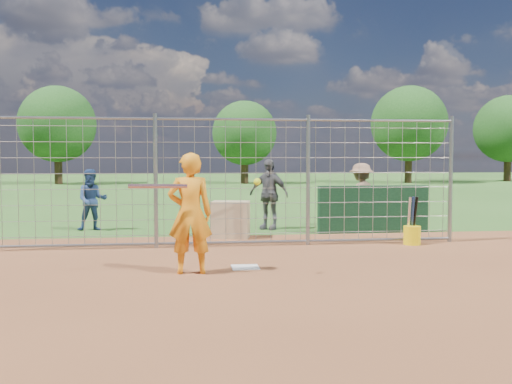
{
  "coord_description": "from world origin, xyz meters",
  "views": [
    {
      "loc": [
        -0.96,
        -9.13,
        1.78
      ],
      "look_at": [
        0.3,
        0.8,
        1.15
      ],
      "focal_mm": 40.0,
      "sensor_mm": 36.0,
      "label": 1
    }
  ],
  "objects": [
    {
      "name": "ground",
      "position": [
        0.0,
        0.0,
        0.0
      ],
      "size": [
        100.0,
        100.0,
        0.0
      ],
      "primitive_type": "plane",
      "color": "#2D591E",
      "rests_on": "ground"
    },
    {
      "name": "tree_line",
      "position": [
        3.13,
        28.13,
        3.71
      ],
      "size": [
        44.66,
        6.72,
        6.48
      ],
      "color": "#3F2B19",
      "rests_on": "ground"
    },
    {
      "name": "backstop_fence",
      "position": [
        0.0,
        2.0,
        1.26
      ],
      "size": [
        9.08,
        0.08,
        2.6
      ],
      "color": "gray",
      "rests_on": "ground"
    },
    {
      "name": "dugout_wall",
      "position": [
        3.4,
        3.6,
        0.55
      ],
      "size": [
        2.6,
        0.2,
        1.1
      ],
      "primitive_type": "cube",
      "color": "#11381E",
      "rests_on": "ground"
    },
    {
      "name": "equipment_in_play",
      "position": [
        -0.99,
        -0.77,
        1.36
      ],
      "size": [
        1.91,
        0.39,
        0.15
      ],
      "color": "silver",
      "rests_on": "ground"
    },
    {
      "name": "home_plate",
      "position": [
        0.0,
        -0.2,
        0.01
      ],
      "size": [
        0.43,
        0.43,
        0.02
      ],
      "primitive_type": "cube",
      "color": "silver",
      "rests_on": "ground"
    },
    {
      "name": "batter",
      "position": [
        -0.87,
        -0.52,
        0.92
      ],
      "size": [
        0.67,
        0.45,
        1.83
      ],
      "primitive_type": "imported",
      "rotation": [
        0.0,
        0.0,
        3.13
      ],
      "color": "orange",
      "rests_on": "ground"
    },
    {
      "name": "infield_dirt",
      "position": [
        0.0,
        -3.0,
        0.01
      ],
      "size": [
        18.0,
        18.0,
        0.0
      ],
      "primitive_type": "plane",
      "color": "brown",
      "rests_on": "ground"
    },
    {
      "name": "bystander_a",
      "position": [
        -3.14,
        4.84,
        0.74
      ],
      "size": [
        0.78,
        0.65,
        1.47
      ],
      "primitive_type": "imported",
      "rotation": [
        0.0,
        0.0,
        0.13
      ],
      "color": "navy",
      "rests_on": "ground"
    },
    {
      "name": "bystander_b",
      "position": [
        1.09,
        4.55,
        0.86
      ],
      "size": [
        1.07,
        0.9,
        1.72
      ],
      "primitive_type": "imported",
      "rotation": [
        0.0,
        0.0,
        -0.58
      ],
      "color": "#4E4F53",
      "rests_on": "ground"
    },
    {
      "name": "bucket_with_bats",
      "position": [
        3.59,
        1.76,
        0.25
      ],
      "size": [
        0.34,
        0.34,
        0.97
      ],
      "color": "yellow",
      "rests_on": "ground"
    },
    {
      "name": "equipment_bin",
      "position": [
        0.05,
        3.21,
        0.4
      ],
      "size": [
        0.9,
        0.72,
        0.8
      ],
      "primitive_type": "cube",
      "rotation": [
        0.0,
        0.0,
        -0.23
      ],
      "color": "tan",
      "rests_on": "ground"
    },
    {
      "name": "bystander_c",
      "position": [
        3.45,
        4.66,
        0.8
      ],
      "size": [
        1.19,
        0.94,
        1.61
      ],
      "primitive_type": "imported",
      "rotation": [
        0.0,
        0.0,
        3.52
      ],
      "color": "#8F684E",
      "rests_on": "ground"
    }
  ]
}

